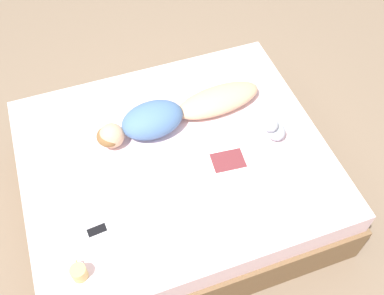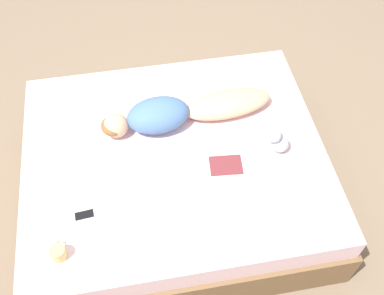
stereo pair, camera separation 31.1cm
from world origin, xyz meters
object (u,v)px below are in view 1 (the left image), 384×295
coffee_mug (79,272)px  cell_phone (97,230)px  person (173,114)px  open_magazine (233,175)px

coffee_mug → cell_phone: coffee_mug is taller
person → cell_phone: 1.00m
person → cell_phone: bearing=127.6°
coffee_mug → cell_phone: 0.30m
coffee_mug → cell_phone: (0.25, -0.15, -0.04)m
open_magazine → coffee_mug: (-0.34, 1.11, 0.04)m
open_magazine → cell_phone: 0.96m
open_magazine → person: bearing=26.9°
person → coffee_mug: size_ratio=10.10×
person → open_magazine: size_ratio=2.39×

